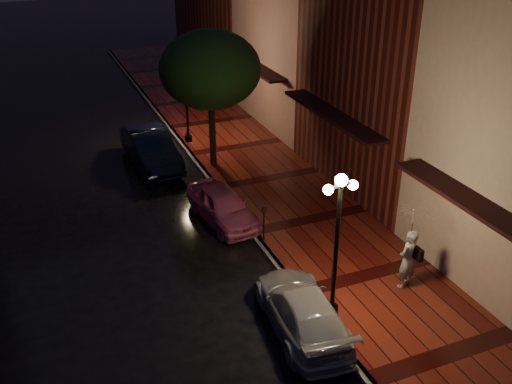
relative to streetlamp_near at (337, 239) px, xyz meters
name	(u,v)px	position (x,y,z in m)	size (l,w,h in m)	color
ground	(252,235)	(-0.35, 5.00, -2.60)	(120.00, 120.00, 0.00)	black
sidewalk	(310,221)	(1.90, 5.00, -2.53)	(4.50, 60.00, 0.15)	#400E0B
curb	(252,233)	(-0.35, 5.00, -2.53)	(0.25, 60.00, 0.15)	#595451
storefront_mid	(404,48)	(6.65, 7.00, 2.90)	(5.00, 8.00, 11.00)	#511914
storefront_far	(307,34)	(6.65, 15.00, 1.90)	(5.00, 8.00, 9.00)	#8C5951
streetlamp_near	(337,239)	(0.00, 0.00, 0.00)	(0.96, 0.36, 4.31)	black
streetlamp_far	(186,92)	(0.00, 14.00, 0.00)	(0.96, 0.36, 4.31)	black
street_tree	(210,72)	(0.26, 10.99, 1.64)	(4.16, 4.16, 5.80)	black
pink_car	(223,205)	(-0.95, 6.34, -1.96)	(1.51, 3.75, 1.28)	#C65176
navy_car	(151,148)	(-2.20, 12.27, -1.82)	(1.65, 4.74, 1.56)	black
silver_car	(302,310)	(-0.95, -0.04, -1.98)	(1.75, 4.29, 1.25)	#A09FA6
woman_with_umbrella	(411,235)	(2.67, 0.36, -0.70)	(1.10, 1.12, 2.64)	white
parking_meter	(264,220)	(-0.20, 4.33, -1.67)	(0.13, 0.10, 1.29)	black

